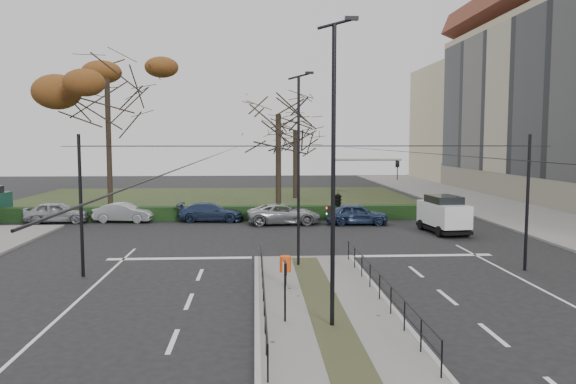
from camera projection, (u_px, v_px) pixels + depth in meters
name	position (u px, v px, depth m)	size (l,w,h in m)	color
ground	(314.00, 285.00, 22.29)	(140.00, 140.00, 0.00)	black
median_island	(321.00, 301.00, 19.80)	(4.40, 15.00, 0.14)	slate
sidewalk_east	(507.00, 211.00, 45.21)	(8.00, 90.00, 0.14)	slate
park	(217.00, 200.00, 53.74)	(38.00, 26.00, 0.10)	#262F17
hedge	(204.00, 213.00, 40.38)	(38.00, 1.00, 1.00)	black
median_railing	(322.00, 277.00, 19.62)	(4.14, 13.24, 0.92)	black
catenary	(310.00, 196.00, 23.58)	(20.00, 34.00, 6.00)	black
traffic_light	(340.00, 198.00, 25.71)	(3.47, 1.99, 5.11)	slate
litter_bin	(285.00, 264.00, 21.70)	(0.44, 0.44, 1.13)	black
info_panel	(285.00, 275.00, 17.26)	(0.11, 0.49, 1.88)	black
streetlamp_median_near	(334.00, 172.00, 16.59)	(0.77, 0.16, 9.17)	black
streetlamp_median_far	(299.00, 168.00, 24.85)	(0.72, 0.15, 8.59)	black
parked_car_first	(57.00, 212.00, 39.06)	(1.76, 4.38, 1.49)	#93959A
parked_car_second	(124.00, 213.00, 39.44)	(1.42, 4.08, 1.35)	#93959A
parked_car_third	(211.00, 212.00, 39.80)	(1.88, 4.62, 1.34)	#22304F
parked_car_fourth	(284.00, 214.00, 38.50)	(2.32, 5.04, 1.40)	#93959A
white_van	(443.00, 213.00, 34.76)	(2.34, 4.47, 2.33)	silver
rust_tree	(107.00, 79.00, 45.82)	(11.40, 11.40, 14.04)	black
bare_tree_center	(295.00, 135.00, 54.57)	(5.81, 5.81, 8.80)	black
bare_tree_near	(278.00, 121.00, 43.90)	(6.56, 6.56, 10.21)	black
parked_car_fifth	(357.00, 214.00, 38.27)	(1.71, 4.24, 1.44)	#22304F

